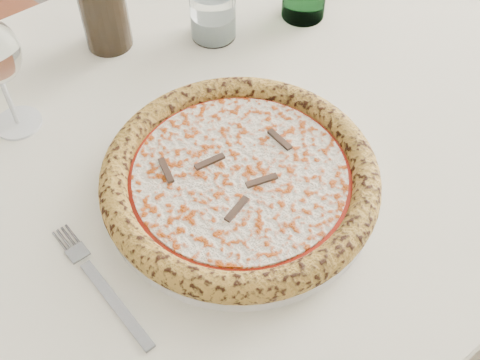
{
  "coord_description": "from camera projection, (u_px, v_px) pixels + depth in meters",
  "views": [
    {
      "loc": [
        -0.31,
        -0.53,
        1.36
      ],
      "look_at": [
        -0.01,
        -0.17,
        0.78
      ],
      "focal_mm": 45.0,
      "sensor_mm": 36.0,
      "label": 1
    }
  ],
  "objects": [
    {
      "name": "floor",
      "position": [
        200.0,
        339.0,
        1.44
      ],
      "size": [
        5.0,
        6.0,
        0.02
      ],
      "primitive_type": "cube",
      "color": "gray",
      "rests_on": "ground"
    },
    {
      "name": "dining_table",
      "position": [
        197.0,
        186.0,
        0.88
      ],
      "size": [
        1.42,
        0.85,
        0.76
      ],
      "color": "brown",
      "rests_on": "floor"
    },
    {
      "name": "plate",
      "position": [
        240.0,
        186.0,
        0.75
      ],
      "size": [
        0.34,
        0.34,
        0.02
      ],
      "color": "white",
      "rests_on": "dining_table"
    },
    {
      "name": "pizza",
      "position": [
        240.0,
        177.0,
        0.74
      ],
      "size": [
        0.34,
        0.34,
        0.04
      ],
      "color": "tan",
      "rests_on": "plate"
    },
    {
      "name": "fork",
      "position": [
        103.0,
        287.0,
        0.67
      ],
      "size": [
        0.02,
        0.19,
        0.0
      ],
      "color": "slate",
      "rests_on": "dining_table"
    },
    {
      "name": "tumbler",
      "position": [
        213.0,
        17.0,
        0.93
      ],
      "size": [
        0.07,
        0.07,
        0.08
      ],
      "color": "white",
      "rests_on": "dining_table"
    }
  ]
}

